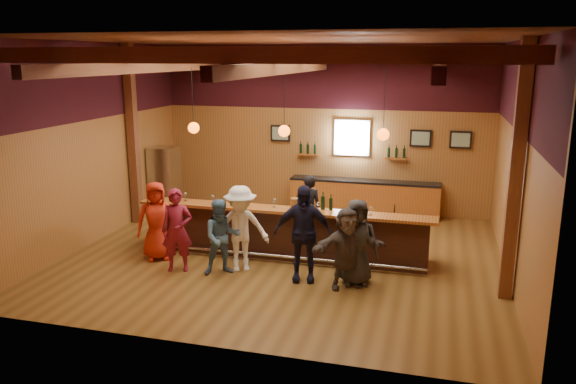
% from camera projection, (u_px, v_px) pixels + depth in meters
% --- Properties ---
extents(room, '(9.04, 9.00, 4.52)m').
position_uv_depth(room, '(285.00, 105.00, 11.35)').
color(room, brown).
rests_on(room, ground).
extents(bar_counter, '(6.30, 1.07, 1.11)m').
position_uv_depth(bar_counter, '(287.00, 231.00, 12.07)').
color(bar_counter, black).
rests_on(bar_counter, ground).
extents(back_bar_cabinet, '(4.00, 0.52, 0.95)m').
position_uv_depth(back_bar_cabinet, '(364.00, 197.00, 15.13)').
color(back_bar_cabinet, '#944B1B').
rests_on(back_bar_cabinet, ground).
extents(window, '(0.95, 0.09, 0.95)m').
position_uv_depth(window, '(352.00, 138.00, 15.07)').
color(window, silver).
rests_on(window, room).
extents(framed_pictures, '(5.35, 0.05, 0.45)m').
position_uv_depth(framed_pictures, '(384.00, 137.00, 14.83)').
color(framed_pictures, black).
rests_on(framed_pictures, room).
extents(wine_shelves, '(3.00, 0.18, 0.30)m').
position_uv_depth(wine_shelves, '(351.00, 154.00, 15.11)').
color(wine_shelves, '#944B1B').
rests_on(wine_shelves, room).
extents(pendant_lights, '(4.24, 0.24, 1.37)m').
position_uv_depth(pendant_lights, '(284.00, 131.00, 11.42)').
color(pendant_lights, black).
rests_on(pendant_lights, room).
extents(stainless_fridge, '(0.70, 0.70, 1.80)m').
position_uv_depth(stainless_fridge, '(165.00, 180.00, 15.32)').
color(stainless_fridge, silver).
rests_on(stainless_fridge, ground).
extents(customer_orange, '(0.97, 0.86, 1.66)m').
position_uv_depth(customer_orange, '(156.00, 221.00, 11.72)').
color(customer_orange, red).
rests_on(customer_orange, ground).
extents(customer_redvest, '(0.70, 0.55, 1.67)m').
position_uv_depth(customer_redvest, '(177.00, 230.00, 11.08)').
color(customer_redvest, maroon).
rests_on(customer_redvest, ground).
extents(customer_denim, '(0.91, 0.84, 1.51)m').
position_uv_depth(customer_denim, '(222.00, 237.00, 10.93)').
color(customer_denim, teal).
rests_on(customer_denim, ground).
extents(customer_white, '(1.29, 1.05, 1.74)m').
position_uv_depth(customer_white, '(241.00, 229.00, 11.07)').
color(customer_white, white).
rests_on(customer_white, ground).
extents(customer_navy, '(1.16, 0.66, 1.87)m').
position_uv_depth(customer_navy, '(303.00, 233.00, 10.56)').
color(customer_navy, black).
rests_on(customer_navy, ground).
extents(customer_brown, '(1.46, 1.10, 1.53)m').
position_uv_depth(customer_brown, '(347.00, 248.00, 10.26)').
color(customer_brown, '#4C413C').
rests_on(customer_brown, ground).
extents(customer_dark, '(0.91, 0.71, 1.63)m').
position_uv_depth(customer_dark, '(357.00, 242.00, 10.43)').
color(customer_dark, '#28292B').
rests_on(customer_dark, ground).
extents(bartender, '(0.67, 0.55, 1.60)m').
position_uv_depth(bartender, '(308.00, 209.00, 12.76)').
color(bartender, black).
rests_on(bartender, ground).
extents(ice_bucket, '(0.21, 0.21, 0.22)m').
position_uv_depth(ice_bucket, '(295.00, 203.00, 11.58)').
color(ice_bucket, brown).
rests_on(ice_bucket, bar_counter).
extents(bottle_a, '(0.08, 0.08, 0.37)m').
position_uv_depth(bottle_a, '(323.00, 202.00, 11.53)').
color(bottle_a, black).
rests_on(bottle_a, bar_counter).
extents(bottle_b, '(0.07, 0.07, 0.33)m').
position_uv_depth(bottle_b, '(331.00, 204.00, 11.49)').
color(bottle_b, black).
rests_on(bottle_b, bar_counter).
extents(glass_a, '(0.08, 0.08, 0.19)m').
position_uv_depth(glass_a, '(161.00, 194.00, 12.34)').
color(glass_a, silver).
rests_on(glass_a, bar_counter).
extents(glass_b, '(0.08, 0.08, 0.19)m').
position_uv_depth(glass_b, '(185.00, 195.00, 12.20)').
color(glass_b, silver).
rests_on(glass_b, bar_counter).
extents(glass_c, '(0.09, 0.09, 0.19)m').
position_uv_depth(glass_c, '(213.00, 197.00, 11.98)').
color(glass_c, silver).
rests_on(glass_c, bar_counter).
extents(glass_d, '(0.07, 0.07, 0.16)m').
position_uv_depth(glass_d, '(232.00, 200.00, 11.82)').
color(glass_d, silver).
rests_on(glass_d, bar_counter).
extents(glass_e, '(0.08, 0.08, 0.18)m').
position_uv_depth(glass_e, '(274.00, 201.00, 11.71)').
color(glass_e, silver).
rests_on(glass_e, bar_counter).
extents(glass_f, '(0.08, 0.08, 0.18)m').
position_uv_depth(glass_f, '(318.00, 204.00, 11.45)').
color(glass_f, silver).
rests_on(glass_f, bar_counter).
extents(glass_g, '(0.07, 0.07, 0.16)m').
position_uv_depth(glass_g, '(361.00, 209.00, 11.19)').
color(glass_g, silver).
rests_on(glass_g, bar_counter).
extents(glass_h, '(0.08, 0.08, 0.18)m').
position_uv_depth(glass_h, '(371.00, 209.00, 11.14)').
color(glass_h, silver).
rests_on(glass_h, bar_counter).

